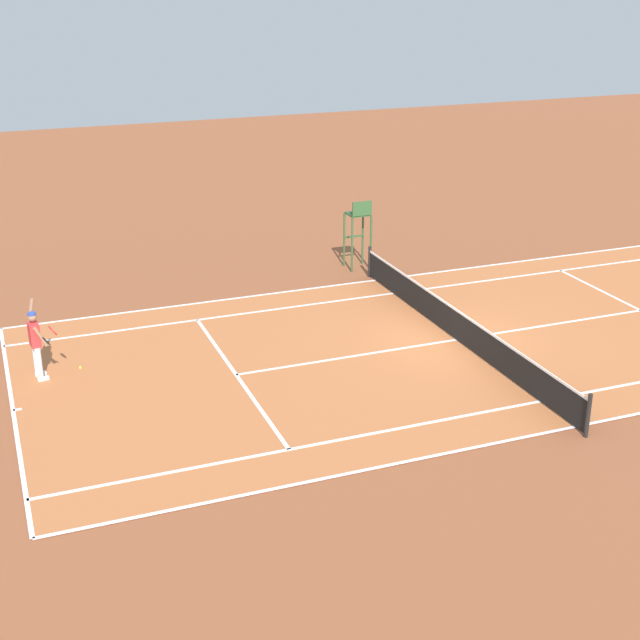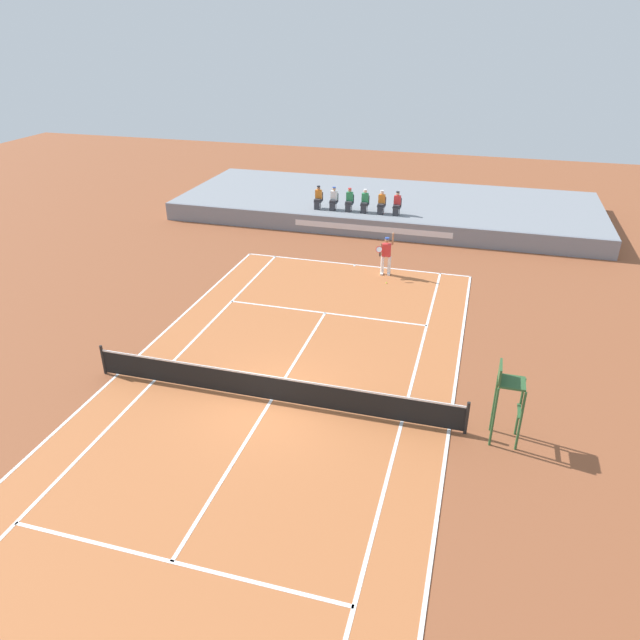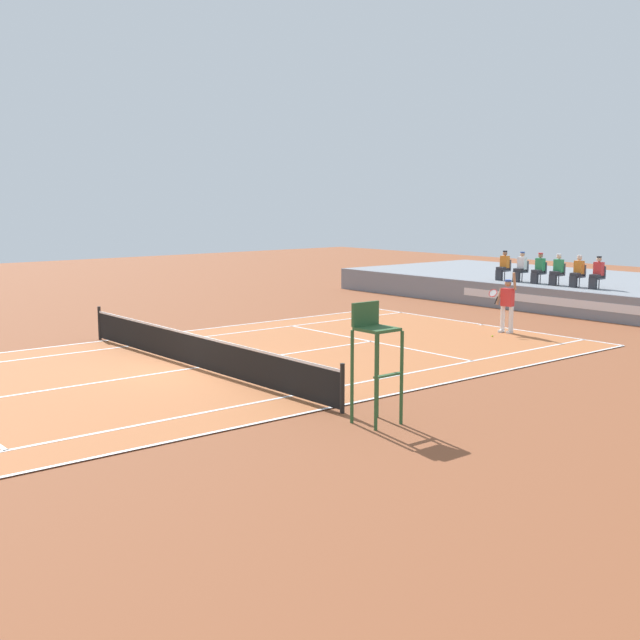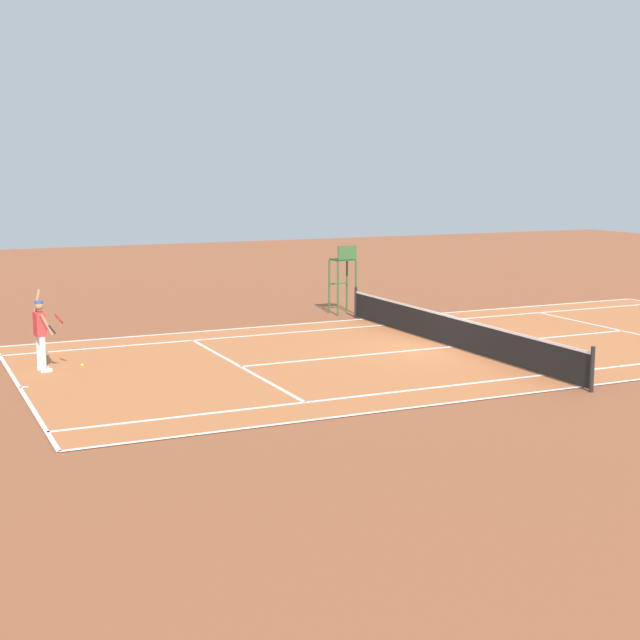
% 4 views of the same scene
% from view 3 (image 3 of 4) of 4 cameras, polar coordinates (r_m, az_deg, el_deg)
% --- Properties ---
extents(ground_plane, '(80.00, 80.00, 0.00)m').
position_cam_3_polar(ground_plane, '(22.06, -8.66, -3.38)').
color(ground_plane, brown).
extents(court, '(11.08, 23.88, 0.03)m').
position_cam_3_polar(court, '(22.05, -8.66, -3.35)').
color(court, '#B76638').
rests_on(court, ground).
extents(net, '(11.98, 0.10, 1.07)m').
position_cam_3_polar(net, '(21.96, -8.69, -2.04)').
color(net, black).
rests_on(net, ground).
extents(barrier_wall, '(24.78, 0.25, 1.02)m').
position_cam_3_polar(barrier_wall, '(33.09, 15.90, 1.23)').
color(barrier_wall, gray).
rests_on(barrier_wall, ground).
extents(bleacher_platform, '(24.78, 9.23, 1.02)m').
position_cam_3_polar(bleacher_platform, '(37.07, 20.07, 1.78)').
color(bleacher_platform, gray).
rests_on(bleacher_platform, ground).
extents(spectator_seated_0, '(0.44, 0.60, 1.27)m').
position_cam_3_polar(spectator_seated_0, '(36.06, 12.70, 3.71)').
color(spectator_seated_0, '#474C56').
rests_on(spectator_seated_0, bleacher_platform).
extents(spectator_seated_1, '(0.44, 0.60, 1.27)m').
position_cam_3_polar(spectator_seated_1, '(35.52, 13.85, 3.60)').
color(spectator_seated_1, '#474C56').
rests_on(spectator_seated_1, bleacher_platform).
extents(spectator_seated_2, '(0.44, 0.60, 1.27)m').
position_cam_3_polar(spectator_seated_2, '(34.98, 15.05, 3.49)').
color(spectator_seated_2, '#474C56').
rests_on(spectator_seated_2, bleacher_platform).
extents(spectator_seated_3, '(0.44, 0.60, 1.27)m').
position_cam_3_polar(spectator_seated_3, '(34.48, 16.24, 3.37)').
color(spectator_seated_3, '#474C56').
rests_on(spectator_seated_3, bleacher_platform).
extents(spectator_seated_4, '(0.44, 0.60, 1.27)m').
position_cam_3_polar(spectator_seated_4, '(33.96, 17.56, 3.24)').
color(spectator_seated_4, '#474C56').
rests_on(spectator_seated_4, bleacher_platform).
extents(spectator_seated_5, '(0.44, 0.60, 1.27)m').
position_cam_3_polar(spectator_seated_5, '(33.50, 18.81, 3.12)').
color(spectator_seated_5, '#474C56').
rests_on(spectator_seated_5, bleacher_platform).
extents(tennis_player, '(0.75, 0.69, 2.08)m').
position_cam_3_polar(tennis_player, '(28.11, 12.93, 1.10)').
color(tennis_player, white).
rests_on(tennis_player, ground).
extents(tennis_ball, '(0.07, 0.07, 0.07)m').
position_cam_3_polar(tennis_ball, '(27.29, 11.95, -1.12)').
color(tennis_ball, '#D1E533').
rests_on(tennis_ball, ground).
extents(umpire_chair, '(0.77, 0.77, 2.44)m').
position_cam_3_polar(umpire_chair, '(16.31, 3.84, -1.91)').
color(umpire_chair, '#2D562D').
rests_on(umpire_chair, ground).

